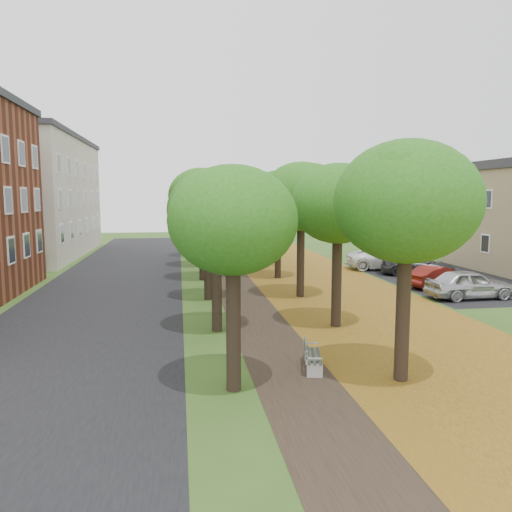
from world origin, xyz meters
name	(u,v)px	position (x,y,z in m)	size (l,w,h in m)	color
ground	(312,385)	(0.00, 0.00, 0.00)	(120.00, 120.00, 0.00)	#2D4C19
street_asphalt	(109,291)	(-7.50, 15.00, 0.00)	(8.00, 70.00, 0.01)	black
footpath	(244,287)	(0.00, 15.00, 0.00)	(3.20, 70.00, 0.01)	black
leaf_verge	(328,285)	(5.00, 15.00, 0.01)	(7.50, 70.00, 0.01)	#91661A
parking_lot	(452,279)	(13.50, 16.00, 0.00)	(9.00, 16.00, 0.01)	black
tree_row_west	(204,204)	(-2.20, 15.00, 4.78)	(3.76, 33.76, 6.41)	black
tree_row_east	(288,204)	(2.60, 15.00, 4.78)	(3.76, 33.76, 6.41)	black
building_cream	(22,196)	(-17.00, 33.00, 5.21)	(10.30, 20.30, 10.40)	beige
bench	(311,356)	(0.31, 1.27, 0.41)	(0.81, 1.71, 0.78)	#2B352D
car_silver	(469,284)	(11.00, 10.17, 0.75)	(1.78, 4.41, 1.50)	#B7B7BC
car_red	(438,277)	(11.00, 13.25, 0.63)	(1.33, 3.81, 1.26)	maroon
car_grey	(418,265)	(11.93, 17.57, 0.69)	(1.94, 4.78, 1.39)	#34343A
car_white	(386,259)	(11.00, 20.49, 0.76)	(2.53, 5.49, 1.53)	white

